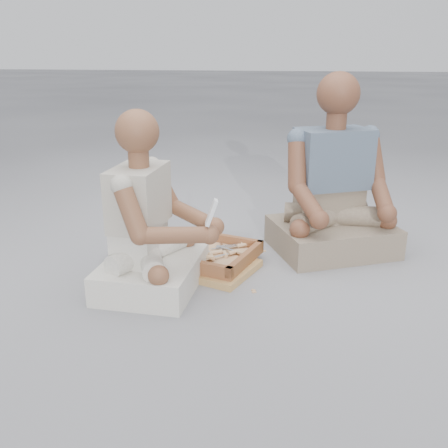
% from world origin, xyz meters
% --- Properties ---
extents(ground, '(60.00, 60.00, 0.00)m').
position_xyz_m(ground, '(0.00, 0.00, 0.00)').
color(ground, gray).
rests_on(ground, ground).
extents(carved_panel, '(0.63, 0.52, 0.04)m').
position_xyz_m(carved_panel, '(-0.16, 0.25, 0.02)').
color(carved_panel, '#AE7043').
rests_on(carved_panel, ground).
extents(tool_tray, '(0.63, 0.56, 0.07)m').
position_xyz_m(tool_tray, '(-0.17, 0.30, 0.06)').
color(tool_tray, brown).
rests_on(tool_tray, carved_panel).
extents(chisel_0, '(0.21, 0.11, 0.02)m').
position_xyz_m(chisel_0, '(-0.14, 0.22, 0.08)').
color(chisel_0, silver).
rests_on(chisel_0, tool_tray).
extents(chisel_1, '(0.09, 0.21, 0.02)m').
position_xyz_m(chisel_1, '(-0.05, 0.31, 0.07)').
color(chisel_1, silver).
rests_on(chisel_1, tool_tray).
extents(chisel_2, '(0.20, 0.13, 0.02)m').
position_xyz_m(chisel_2, '(0.03, 0.45, 0.08)').
color(chisel_2, silver).
rests_on(chisel_2, tool_tray).
extents(chisel_3, '(0.20, 0.12, 0.02)m').
position_xyz_m(chisel_3, '(0.02, 0.42, 0.07)').
color(chisel_3, silver).
rests_on(chisel_3, tool_tray).
extents(chisel_4, '(0.20, 0.13, 0.02)m').
position_xyz_m(chisel_4, '(0.04, 0.30, 0.08)').
color(chisel_4, silver).
rests_on(chisel_4, tool_tray).
extents(chisel_5, '(0.11, 0.21, 0.02)m').
position_xyz_m(chisel_5, '(-0.11, 0.25, 0.08)').
color(chisel_5, silver).
rests_on(chisel_5, tool_tray).
extents(chisel_6, '(0.19, 0.14, 0.02)m').
position_xyz_m(chisel_6, '(-0.11, 0.29, 0.07)').
color(chisel_6, silver).
rests_on(chisel_6, tool_tray).
extents(chisel_7, '(0.17, 0.16, 0.02)m').
position_xyz_m(chisel_7, '(-0.01, 0.30, 0.07)').
color(chisel_7, silver).
rests_on(chisel_7, tool_tray).
extents(chisel_8, '(0.10, 0.21, 0.02)m').
position_xyz_m(chisel_8, '(-0.22, 0.34, 0.08)').
color(chisel_8, silver).
rests_on(chisel_8, tool_tray).
extents(wood_chip_0, '(0.02, 0.02, 0.00)m').
position_xyz_m(wood_chip_0, '(0.14, 0.54, 0.00)').
color(wood_chip_0, tan).
rests_on(wood_chip_0, ground).
extents(wood_chip_1, '(0.02, 0.02, 0.00)m').
position_xyz_m(wood_chip_1, '(-0.31, 0.16, 0.00)').
color(wood_chip_1, tan).
rests_on(wood_chip_1, ground).
extents(wood_chip_2, '(0.02, 0.02, 0.00)m').
position_xyz_m(wood_chip_2, '(0.04, 0.10, 0.00)').
color(wood_chip_2, tan).
rests_on(wood_chip_2, ground).
extents(wood_chip_3, '(0.02, 0.02, 0.00)m').
position_xyz_m(wood_chip_3, '(-0.28, 0.14, 0.00)').
color(wood_chip_3, tan).
rests_on(wood_chip_3, ground).
extents(wood_chip_4, '(0.02, 0.02, 0.00)m').
position_xyz_m(wood_chip_4, '(-0.31, 0.36, 0.00)').
color(wood_chip_4, tan).
rests_on(wood_chip_4, ground).
extents(wood_chip_5, '(0.02, 0.02, 0.00)m').
position_xyz_m(wood_chip_5, '(0.15, 0.01, 0.00)').
color(wood_chip_5, tan).
rests_on(wood_chip_5, ground).
extents(wood_chip_6, '(0.02, 0.02, 0.00)m').
position_xyz_m(wood_chip_6, '(-0.43, 0.44, 0.00)').
color(wood_chip_6, tan).
rests_on(wood_chip_6, ground).
extents(wood_chip_7, '(0.02, 0.02, 0.00)m').
position_xyz_m(wood_chip_7, '(-0.24, 0.15, 0.00)').
color(wood_chip_7, tan).
rests_on(wood_chip_7, ground).
extents(wood_chip_8, '(0.02, 0.02, 0.00)m').
position_xyz_m(wood_chip_8, '(-0.14, 0.16, 0.00)').
color(wood_chip_8, tan).
rests_on(wood_chip_8, ground).
extents(wood_chip_9, '(0.02, 0.02, 0.00)m').
position_xyz_m(wood_chip_9, '(-0.51, 0.23, 0.00)').
color(wood_chip_9, tan).
rests_on(wood_chip_9, ground).
extents(wood_chip_10, '(0.02, 0.02, 0.00)m').
position_xyz_m(wood_chip_10, '(-0.08, 0.67, 0.00)').
color(wood_chip_10, tan).
rests_on(wood_chip_10, ground).
extents(wood_chip_11, '(0.02, 0.02, 0.00)m').
position_xyz_m(wood_chip_11, '(-0.08, 0.50, 0.00)').
color(wood_chip_11, tan).
rests_on(wood_chip_11, ground).
extents(wood_chip_12, '(0.02, 0.02, 0.00)m').
position_xyz_m(wood_chip_12, '(0.03, 0.44, 0.00)').
color(wood_chip_12, tan).
rests_on(wood_chip_12, ground).
extents(wood_chip_13, '(0.02, 0.02, 0.00)m').
position_xyz_m(wood_chip_13, '(0.14, 0.03, 0.00)').
color(wood_chip_13, tan).
rests_on(wood_chip_13, ground).
extents(wood_chip_14, '(0.02, 0.02, 0.00)m').
position_xyz_m(wood_chip_14, '(-0.11, 0.47, 0.00)').
color(wood_chip_14, tan).
rests_on(wood_chip_14, ground).
extents(wood_chip_15, '(0.02, 0.02, 0.00)m').
position_xyz_m(wood_chip_15, '(-0.06, 0.06, 0.00)').
color(wood_chip_15, tan).
rests_on(wood_chip_15, ground).
extents(craftsman, '(0.57, 0.56, 0.85)m').
position_xyz_m(craftsman, '(-0.35, -0.01, 0.29)').
color(craftsman, silver).
rests_on(craftsman, ground).
extents(companion, '(0.79, 0.73, 0.99)m').
position_xyz_m(companion, '(0.51, 0.64, 0.33)').
color(companion, gray).
rests_on(companion, ground).
extents(mobile_phone, '(0.07, 0.06, 0.12)m').
position_xyz_m(mobile_phone, '(-0.04, -0.07, 0.42)').
color(mobile_phone, white).
rests_on(mobile_phone, craftsman).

